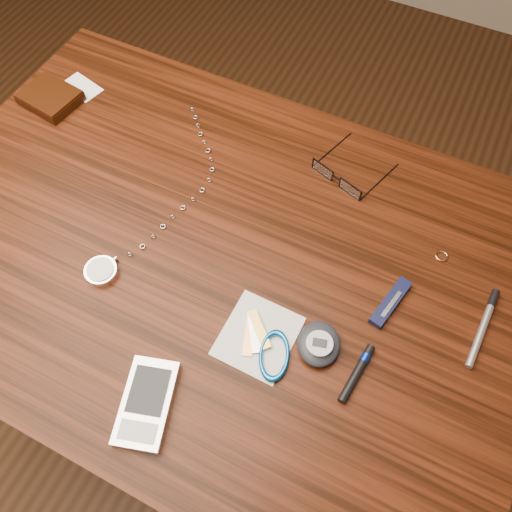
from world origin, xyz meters
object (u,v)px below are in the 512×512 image
at_px(desk, 215,277).
at_px(silver_pen, 485,321).
at_px(eyeglasses, 339,177).
at_px(wallet_and_card, 51,97).
at_px(pocket_knife, 390,302).
at_px(pedometer, 319,344).
at_px(notepad_keys, 266,346).
at_px(pocket_watch, 108,264).
at_px(pda_phone, 147,403).

bearing_deg(desk, silver_pen, 8.70).
bearing_deg(eyeglasses, wallet_and_card, -173.70).
bearing_deg(pocket_knife, desk, -173.50).
distance_m(pedometer, notepad_keys, 0.07).
distance_m(wallet_and_card, notepad_keys, 0.62).
bearing_deg(pocket_knife, wallet_and_card, 170.54).
distance_m(desk, silver_pen, 0.43).
xyz_separation_m(eyeglasses, pocket_watch, (-0.25, -0.31, -0.00)).
relative_size(pda_phone, notepad_keys, 1.06).
bearing_deg(desk, notepad_keys, -35.77).
distance_m(pocket_knife, silver_pen, 0.13).
distance_m(pda_phone, notepad_keys, 0.18).
relative_size(wallet_and_card, notepad_keys, 1.10).
bearing_deg(pda_phone, desk, 99.71).
xyz_separation_m(wallet_and_card, silver_pen, (0.83, -0.09, -0.01)).
distance_m(eyeglasses, pedometer, 0.30).
xyz_separation_m(desk, pda_phone, (0.04, -0.25, 0.11)).
xyz_separation_m(pda_phone, pocket_knife, (0.24, 0.28, -0.00)).
distance_m(notepad_keys, pocket_knife, 0.19).
height_order(pda_phone, silver_pen, pda_phone).
bearing_deg(pda_phone, silver_pen, 39.99).
xyz_separation_m(desk, pocket_watch, (-0.12, -0.10, 0.11)).
height_order(pedometer, notepad_keys, pedometer).
relative_size(eyeglasses, pedometer, 1.66).
distance_m(desk, wallet_and_card, 0.46).
relative_size(desk, silver_pen, 7.58).
height_order(desk, pda_phone, pda_phone).
bearing_deg(wallet_and_card, pocket_knife, -9.46).
relative_size(pda_phone, pedometer, 1.60).
xyz_separation_m(pda_phone, notepad_keys, (0.11, 0.14, -0.00)).
relative_size(pocket_watch, pedometer, 4.73).
relative_size(wallet_and_card, pda_phone, 1.04).
height_order(pocket_watch, notepad_keys, pocket_watch).
distance_m(pocket_watch, pda_phone, 0.22).
distance_m(pocket_watch, pedometer, 0.34).
relative_size(wallet_and_card, pedometer, 1.67).
relative_size(desk, pedometer, 12.35).
height_order(pocket_watch, pda_phone, pda_phone).
xyz_separation_m(pocket_watch, notepad_keys, (0.27, -0.01, -0.00)).
bearing_deg(eyeglasses, desk, -121.97).
height_order(pocket_watch, pedometer, pedometer).
bearing_deg(notepad_keys, silver_pen, 32.74).
distance_m(eyeglasses, notepad_keys, 0.32).
xyz_separation_m(pedometer, notepad_keys, (-0.07, -0.03, -0.01)).
relative_size(notepad_keys, pocket_knife, 1.35).
height_order(wallet_and_card, silver_pen, wallet_and_card).
bearing_deg(notepad_keys, pedometer, 26.26).
distance_m(pocket_watch, silver_pen, 0.56).
height_order(desk, pocket_knife, pocket_knife).
bearing_deg(silver_pen, pocket_watch, -163.43).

